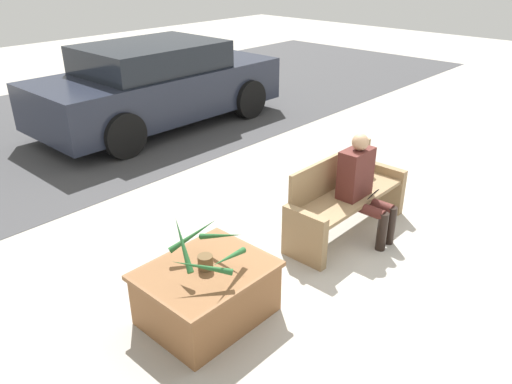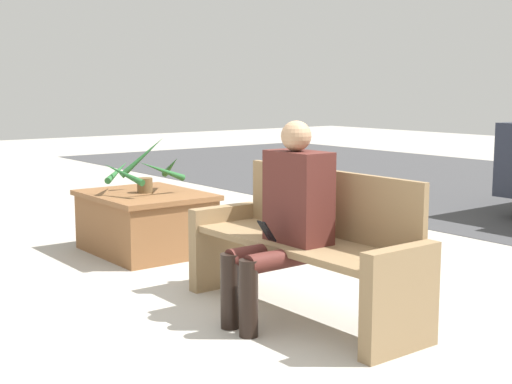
# 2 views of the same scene
# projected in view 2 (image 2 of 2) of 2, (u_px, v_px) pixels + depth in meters

# --- Properties ---
(ground_plane) EXTENTS (30.00, 30.00, 0.00)m
(ground_plane) POSITION_uv_depth(u_px,v_px,m) (232.00, 319.00, 4.14)
(ground_plane) COLOR #ADA89E
(bench) EXTENTS (1.64, 0.50, 0.85)m
(bench) POSITION_uv_depth(u_px,v_px,m) (306.00, 247.00, 4.20)
(bench) COLOR #8C704C
(bench) RESTS_ON ground_plane
(person_seated) EXTENTS (0.39, 0.58, 1.15)m
(person_seated) POSITION_uv_depth(u_px,v_px,m) (286.00, 214.00, 4.04)
(person_seated) COLOR #51231E
(person_seated) RESTS_ON ground_plane
(planter_box) EXTENTS (1.04, 0.84, 0.49)m
(planter_box) POSITION_uv_depth(u_px,v_px,m) (146.00, 220.00, 5.80)
(planter_box) COLOR brown
(planter_box) RESTS_ON ground_plane
(potted_plant) EXTENTS (0.63, 0.64, 0.45)m
(potted_plant) POSITION_uv_depth(u_px,v_px,m) (144.00, 172.00, 5.74)
(potted_plant) COLOR brown
(potted_plant) RESTS_ON planter_box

